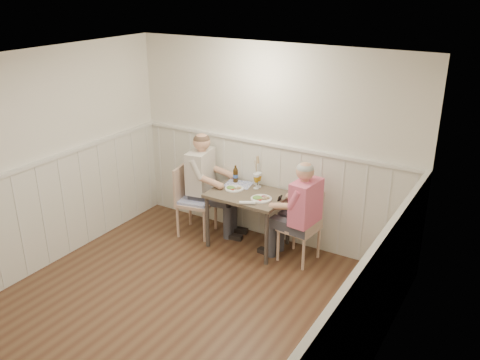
{
  "coord_description": "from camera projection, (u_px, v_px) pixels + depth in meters",
  "views": [
    {
      "loc": [
        2.87,
        -3.31,
        3.32
      ],
      "look_at": [
        -0.11,
        1.64,
        1.0
      ],
      "focal_mm": 38.0,
      "sensor_mm": 36.0,
      "label": 1
    }
  ],
  "objects": [
    {
      "name": "diner_cream",
      "position": [
        204.0,
        191.0,
        6.94
      ],
      "size": [
        0.72,
        0.51,
        1.44
      ],
      "color": "#3F3F47",
      "rests_on": "ground"
    },
    {
      "name": "room_shell",
      "position": [
        158.0,
        187.0,
        4.68
      ],
      "size": [
        4.04,
        4.54,
        2.6
      ],
      "color": "silver",
      "rests_on": "ground"
    },
    {
      "name": "plate_man",
      "position": [
        261.0,
        198.0,
        6.29
      ],
      "size": [
        0.26,
        0.26,
        0.07
      ],
      "color": "white",
      "rests_on": "dining_table"
    },
    {
      "name": "wainscot",
      "position": [
        203.0,
        236.0,
        5.53
      ],
      "size": [
        4.0,
        4.49,
        1.34
      ],
      "color": "silver",
      "rests_on": "ground"
    },
    {
      "name": "gingham_mat",
      "position": [
        239.0,
        184.0,
        6.75
      ],
      "size": [
        0.39,
        0.33,
        0.01
      ],
      "color": "#424D9D",
      "rests_on": "dining_table"
    },
    {
      "name": "beer_glass_a",
      "position": [
        259.0,
        177.0,
        6.62
      ],
      "size": [
        0.08,
        0.08,
        0.2
      ],
      "color": "silver",
      "rests_on": "dining_table"
    },
    {
      "name": "grass_vase",
      "position": [
        255.0,
        171.0,
        6.69
      ],
      "size": [
        0.05,
        0.05,
        0.43
      ],
      "color": "silver",
      "rests_on": "dining_table"
    },
    {
      "name": "rolled_napkin",
      "position": [
        247.0,
        203.0,
        6.15
      ],
      "size": [
        0.19,
        0.14,
        0.04
      ],
      "color": "white",
      "rests_on": "dining_table"
    },
    {
      "name": "dining_table",
      "position": [
        248.0,
        200.0,
        6.52
      ],
      "size": [
        0.97,
        0.7,
        0.75
      ],
      "color": "brown",
      "rests_on": "ground"
    },
    {
      "name": "chair_right",
      "position": [
        303.0,
        225.0,
        6.21
      ],
      "size": [
        0.48,
        0.48,
        0.91
      ],
      "color": "tan",
      "rests_on": "ground"
    },
    {
      "name": "chair_left",
      "position": [
        192.0,
        197.0,
        6.9
      ],
      "size": [
        0.54,
        0.54,
        0.97
      ],
      "color": "tan",
      "rests_on": "ground"
    },
    {
      "name": "plate_diner",
      "position": [
        233.0,
        188.0,
        6.59
      ],
      "size": [
        0.24,
        0.24,
        0.06
      ],
      "color": "white",
      "rests_on": "dining_table"
    },
    {
      "name": "beer_bottle",
      "position": [
        236.0,
        175.0,
        6.78
      ],
      "size": [
        0.07,
        0.07,
        0.24
      ],
      "color": "#32210B",
      "rests_on": "dining_table"
    },
    {
      "name": "man_in_pink",
      "position": [
        302.0,
        221.0,
        6.15
      ],
      "size": [
        0.66,
        0.46,
        1.35
      ],
      "color": "#3F3F47",
      "rests_on": "ground"
    },
    {
      "name": "beer_glass_b",
      "position": [
        256.0,
        179.0,
        6.57
      ],
      "size": [
        0.08,
        0.08,
        0.2
      ],
      "color": "silver",
      "rests_on": "dining_table"
    },
    {
      "name": "ground_plane",
      "position": [
        167.0,
        322.0,
        5.24
      ],
      "size": [
        4.5,
        4.5,
        0.0
      ],
      "primitive_type": "plane",
      "color": "#4B2D1C"
    }
  ]
}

